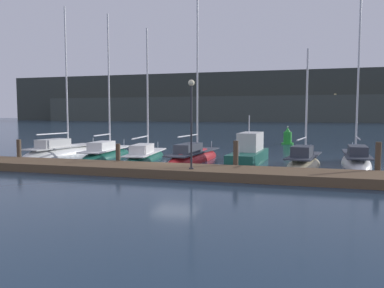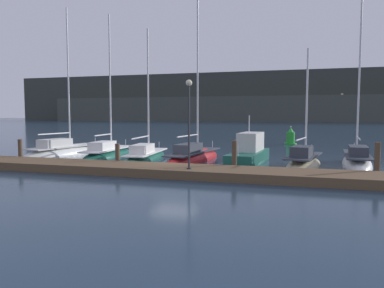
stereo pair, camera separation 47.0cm
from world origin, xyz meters
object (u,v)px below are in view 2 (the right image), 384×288
Objects in this scene: sailboat_berth_7 at (357,163)px; dock_lamppost at (189,110)px; sailboat_berth_4 at (194,159)px; sailboat_berth_6 at (304,164)px; channel_buoy at (291,138)px; sailboat_berth_2 at (108,155)px; motorboat_berth_5 at (249,157)px; sailboat_berth_1 at (64,154)px; sailboat_berth_3 at (146,157)px.

dock_lamppost is (-8.70, -7.36, 3.26)m from sailboat_berth_7.
sailboat_berth_7 is (10.38, 0.92, 0.01)m from sailboat_berth_4.
sailboat_berth_6 is 4.02× the size of channel_buoy.
sailboat_berth_6 is (14.16, -1.35, 0.01)m from sailboat_berth_2.
channel_buoy is 0.43× the size of dock_lamppost.
channel_buoy is at bearing 82.67° from motorboat_berth_5.
sailboat_berth_1 is 2.74× the size of dock_lamppost.
channel_buoy is at bearing 70.15° from sailboat_berth_4.
motorboat_berth_5 is at bearing 0.06° from sailboat_berth_3.
channel_buoy is 23.01m from dock_lamppost.
sailboat_berth_4 is 1.93× the size of motorboat_berth_5.
sailboat_berth_1 is at bearing 150.67° from dock_lamppost.
dock_lamppost reaches higher than channel_buoy.
sailboat_berth_3 is 0.76× the size of sailboat_berth_4.
sailboat_berth_1 is 14.46m from motorboat_berth_5.
sailboat_berth_4 is at bearing -5.43° from sailboat_berth_2.
channel_buoy is (9.36, 15.95, 0.58)m from sailboat_berth_3.
dock_lamppost is (12.38, -6.96, 3.28)m from sailboat_berth_1.
sailboat_berth_3 is 8.98m from dock_lamppost.
sailboat_berth_2 is 5.82× the size of channel_buoy.
sailboat_berth_4 is 6.66× the size of channel_buoy.
channel_buoy is at bearing 50.32° from sailboat_berth_2.
channel_buoy is at bearing 94.80° from sailboat_berth_6.
sailboat_berth_4 is 7.23m from sailboat_berth_6.
dock_lamppost is at bearing -139.79° from sailboat_berth_7.
sailboat_berth_1 is 17.94m from sailboat_berth_6.
sailboat_berth_2 reaches higher than sailboat_berth_6.
sailboat_berth_6 is at bearing -5.43° from sailboat_berth_2.
sailboat_berth_1 reaches higher than dock_lamppost.
sailboat_berth_7 is at bearing 3.42° from sailboat_berth_3.
dock_lamppost is (8.64, -7.10, 3.25)m from sailboat_berth_2.
sailboat_berth_1 is 14.58m from dock_lamppost.
motorboat_berth_5 is at bearing -97.33° from channel_buoy.
sailboat_berth_6 reaches higher than motorboat_berth_5.
motorboat_berth_5 is (10.70, -0.57, 0.24)m from sailboat_berth_2.
sailboat_berth_7 reaches higher than sailboat_berth_6.
motorboat_berth_5 is at bearing 72.46° from dock_lamppost.
sailboat_berth_2 is 14.23m from sailboat_berth_6.
sailboat_berth_2 is 3.44m from sailboat_berth_3.
channel_buoy is at bearing 59.59° from sailboat_berth_3.
sailboat_berth_4 is 17.06m from channel_buoy.
dock_lamppost is at bearing -29.33° from sailboat_berth_1.
sailboat_berth_3 is (7.14, -0.44, 0.01)m from sailboat_berth_1.
sailboat_berth_3 is 3.57m from sailboat_berth_4.
sailboat_berth_2 is at bearing 174.57° from sailboat_berth_6.
sailboat_berth_3 is at bearing -120.41° from channel_buoy.
sailboat_berth_2 is at bearing -129.68° from channel_buoy.
sailboat_berth_6 is 8.61m from dock_lamppost.
sailboat_berth_3 reaches higher than channel_buoy.
sailboat_berth_1 is 1.58× the size of sailboat_berth_6.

